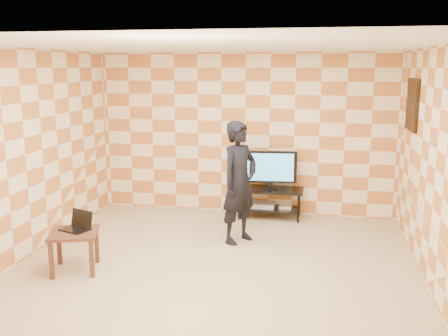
{
  "coord_description": "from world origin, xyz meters",
  "views": [
    {
      "loc": [
        1.22,
        -5.74,
        2.46
      ],
      "look_at": [
        0.0,
        0.6,
        1.15
      ],
      "focal_mm": 40.0,
      "sensor_mm": 36.0,
      "label": 1
    }
  ],
  "objects_px": {
    "tv_stand": "(270,196)",
    "person": "(239,182)",
    "tv": "(270,168)",
    "side_table": "(74,238)"
  },
  "relations": [
    {
      "from": "tv_stand",
      "to": "side_table",
      "type": "xyz_separation_m",
      "value": [
        -2.13,
        -2.64,
        0.04
      ]
    },
    {
      "from": "side_table",
      "to": "tv_stand",
      "type": "bearing_deg",
      "value": 51.15
    },
    {
      "from": "tv",
      "to": "side_table",
      "type": "height_order",
      "value": "tv"
    },
    {
      "from": "side_table",
      "to": "person",
      "type": "distance_m",
      "value": 2.35
    },
    {
      "from": "tv",
      "to": "person",
      "type": "height_order",
      "value": "person"
    },
    {
      "from": "tv_stand",
      "to": "side_table",
      "type": "height_order",
      "value": "same"
    },
    {
      "from": "side_table",
      "to": "person",
      "type": "height_order",
      "value": "person"
    },
    {
      "from": "side_table",
      "to": "person",
      "type": "xyz_separation_m",
      "value": [
        1.81,
        1.42,
        0.46
      ]
    },
    {
      "from": "side_table",
      "to": "person",
      "type": "relative_size",
      "value": 0.4
    },
    {
      "from": "tv_stand",
      "to": "person",
      "type": "relative_size",
      "value": 0.63
    }
  ]
}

